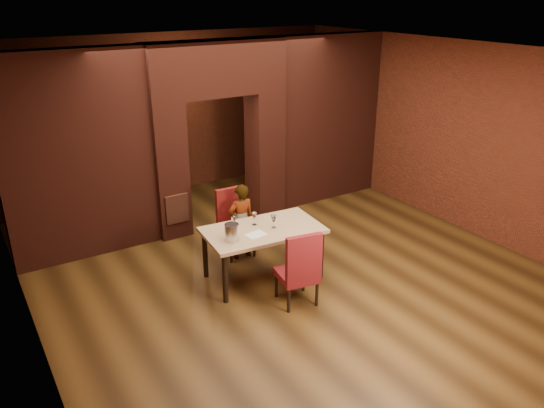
# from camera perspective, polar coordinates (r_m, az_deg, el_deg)

# --- Properties ---
(floor) EXTENTS (8.00, 8.00, 0.00)m
(floor) POSITION_cam_1_polar(r_m,az_deg,el_deg) (8.26, 0.86, -6.60)
(floor) COLOR #482F12
(floor) RESTS_ON ground
(ceiling) EXTENTS (7.00, 8.00, 0.04)m
(ceiling) POSITION_cam_1_polar(r_m,az_deg,el_deg) (7.27, 1.01, 16.06)
(ceiling) COLOR silver
(ceiling) RESTS_ON ground
(wall_back) EXTENTS (7.00, 0.04, 3.20)m
(wall_back) POSITION_cam_1_polar(r_m,az_deg,el_deg) (11.06, -10.56, 9.47)
(wall_back) COLOR maroon
(wall_back) RESTS_ON ground
(wall_front) EXTENTS (7.00, 0.04, 3.20)m
(wall_front) POSITION_cam_1_polar(r_m,az_deg,el_deg) (5.05, 26.76, -8.65)
(wall_front) COLOR maroon
(wall_front) RESTS_ON ground
(wall_left) EXTENTS (0.04, 8.00, 3.20)m
(wall_left) POSITION_cam_1_polar(r_m,az_deg,el_deg) (6.53, -25.83, -1.55)
(wall_left) COLOR maroon
(wall_left) RESTS_ON ground
(wall_right) EXTENTS (0.04, 8.00, 3.20)m
(wall_right) POSITION_cam_1_polar(r_m,az_deg,el_deg) (9.89, 18.36, 7.19)
(wall_right) COLOR maroon
(wall_right) RESTS_ON ground
(pillar_left) EXTENTS (0.55, 0.55, 2.30)m
(pillar_left) POSITION_cam_1_polar(r_m,az_deg,el_deg) (9.05, -11.13, 3.60)
(pillar_left) COLOR maroon
(pillar_left) RESTS_ON ground
(pillar_right) EXTENTS (0.55, 0.55, 2.30)m
(pillar_right) POSITION_cam_1_polar(r_m,az_deg,el_deg) (9.84, -0.78, 5.55)
(pillar_right) COLOR maroon
(pillar_right) RESTS_ON ground
(lintel) EXTENTS (2.45, 0.55, 0.90)m
(lintel) POSITION_cam_1_polar(r_m,az_deg,el_deg) (9.05, -6.14, 14.32)
(lintel) COLOR maroon
(lintel) RESTS_ON ground
(wing_wall_left) EXTENTS (2.28, 0.35, 3.20)m
(wing_wall_left) POSITION_cam_1_polar(r_m,az_deg,el_deg) (8.55, -20.18, 4.69)
(wing_wall_left) COLOR maroon
(wing_wall_left) RESTS_ON ground
(wing_wall_right) EXTENTS (2.28, 0.35, 3.20)m
(wing_wall_right) POSITION_cam_1_polar(r_m,az_deg,el_deg) (10.50, 5.89, 9.05)
(wing_wall_right) COLOR maroon
(wing_wall_right) RESTS_ON ground
(vent_panel) EXTENTS (0.40, 0.03, 0.50)m
(vent_panel) POSITION_cam_1_polar(r_m,az_deg,el_deg) (9.00, -10.15, -0.52)
(vent_panel) COLOR brown
(vent_panel) RESTS_ON ground
(rear_door) EXTENTS (0.90, 0.08, 2.10)m
(rear_door) POSITION_cam_1_polar(r_m,az_deg,el_deg) (11.00, -12.17, 6.32)
(rear_door) COLOR black
(rear_door) RESTS_ON ground
(rear_door_frame) EXTENTS (1.02, 0.04, 2.22)m
(rear_door_frame) POSITION_cam_1_polar(r_m,az_deg,el_deg) (10.97, -12.10, 6.27)
(rear_door_frame) COLOR black
(rear_door_frame) RESTS_ON ground
(dining_table) EXTENTS (1.76, 1.09, 0.79)m
(dining_table) POSITION_cam_1_polar(r_m,az_deg,el_deg) (7.77, -0.97, -5.29)
(dining_table) COLOR tan
(dining_table) RESTS_ON ground
(chair_far) EXTENTS (0.50, 0.50, 1.07)m
(chair_far) POSITION_cam_1_polar(r_m,az_deg,el_deg) (8.37, -3.84, -2.12)
(chair_far) COLOR maroon
(chair_far) RESTS_ON ground
(chair_near) EXTENTS (0.57, 0.57, 1.09)m
(chair_near) POSITION_cam_1_polar(r_m,az_deg,el_deg) (7.12, 2.69, -6.68)
(chair_near) COLOR maroon
(chair_near) RESTS_ON ground
(person_seated) EXTENTS (0.45, 0.30, 1.22)m
(person_seated) POSITION_cam_1_polar(r_m,az_deg,el_deg) (8.25, -3.34, -1.90)
(person_seated) COLOR beige
(person_seated) RESTS_ON ground
(wine_glass_a) EXTENTS (0.08, 0.08, 0.19)m
(wine_glass_a) POSITION_cam_1_polar(r_m,az_deg,el_deg) (7.68, -1.91, -1.60)
(wine_glass_a) COLOR white
(wine_glass_a) RESTS_ON dining_table
(wine_glass_b) EXTENTS (0.08, 0.08, 0.19)m
(wine_glass_b) POSITION_cam_1_polar(r_m,az_deg,el_deg) (7.59, 0.20, -1.88)
(wine_glass_b) COLOR silver
(wine_glass_b) RESTS_ON dining_table
(wine_glass_c) EXTENTS (0.08, 0.08, 0.20)m
(wine_glass_c) POSITION_cam_1_polar(r_m,az_deg,el_deg) (7.57, 0.18, -1.90)
(wine_glass_c) COLOR white
(wine_glass_c) RESTS_ON dining_table
(tasting_sheet) EXTENTS (0.30, 0.23, 0.00)m
(tasting_sheet) POSITION_cam_1_polar(r_m,az_deg,el_deg) (7.41, -1.74, -3.30)
(tasting_sheet) COLOR silver
(tasting_sheet) RESTS_ON dining_table
(wine_bucket) EXTENTS (0.20, 0.20, 0.24)m
(wine_bucket) POSITION_cam_1_polar(r_m,az_deg,el_deg) (7.21, -4.34, -3.07)
(wine_bucket) COLOR #B9B9C1
(wine_bucket) RESTS_ON dining_table
(water_bottle) EXTENTS (0.06, 0.06, 0.27)m
(water_bottle) POSITION_cam_1_polar(r_m,az_deg,el_deg) (7.42, -4.15, -2.19)
(water_bottle) COLOR white
(water_bottle) RESTS_ON dining_table
(potted_plant) EXTENTS (0.47, 0.45, 0.41)m
(potted_plant) POSITION_cam_1_polar(r_m,az_deg,el_deg) (9.05, 0.00, -2.43)
(potted_plant) COLOR #306728
(potted_plant) RESTS_ON ground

